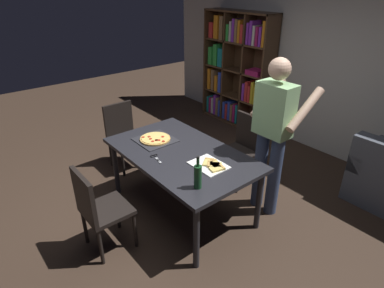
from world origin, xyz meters
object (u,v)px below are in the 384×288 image
(bookshelf, at_px, (236,70))
(pepperoni_pizza_on_tray, at_px, (155,139))
(wine_bottle, at_px, (198,176))
(kitchen_scissors, at_px, (155,157))
(dining_table, at_px, (181,158))
(chair_left_end, at_px, (123,132))
(person_serving_pizza, at_px, (273,130))
(chair_far_side, at_px, (243,145))
(chair_near_camera, at_px, (97,207))

(bookshelf, height_order, pepperoni_pizza_on_tray, bookshelf)
(wine_bottle, relative_size, kitchen_scissors, 1.60)
(kitchen_scissors, bearing_deg, dining_table, 75.19)
(dining_table, height_order, kitchen_scissors, kitchen_scissors)
(chair_left_end, height_order, person_serving_pizza, person_serving_pizza)
(dining_table, height_order, chair_left_end, chair_left_end)
(bookshelf, relative_size, person_serving_pizza, 1.11)
(pepperoni_pizza_on_tray, distance_m, wine_bottle, 1.06)
(person_serving_pizza, distance_m, pepperoni_pizza_on_tray, 1.32)
(chair_left_end, height_order, kitchen_scissors, chair_left_end)
(chair_far_side, bearing_deg, wine_bottle, -64.32)
(wine_bottle, bearing_deg, chair_near_camera, -131.13)
(chair_far_side, bearing_deg, person_serving_pizza, -20.68)
(dining_table, xyz_separation_m, kitchen_scissors, (-0.07, -0.28, 0.08))
(chair_near_camera, height_order, kitchen_scissors, chair_near_camera)
(bookshelf, height_order, kitchen_scissors, bookshelf)
(chair_far_side, relative_size, kitchen_scissors, 4.55)
(chair_far_side, distance_m, wine_bottle, 1.46)
(chair_left_end, distance_m, pepperoni_pizza_on_tray, 0.95)
(chair_near_camera, xyz_separation_m, person_serving_pizza, (0.58, 1.76, 0.49))
(chair_far_side, height_order, bookshelf, bookshelf)
(chair_left_end, relative_size, bookshelf, 0.46)
(pepperoni_pizza_on_tray, relative_size, wine_bottle, 1.29)
(dining_table, bearing_deg, wine_bottle, -25.04)
(chair_left_end, distance_m, person_serving_pizza, 2.12)
(chair_far_side, relative_size, pepperoni_pizza_on_tray, 2.20)
(dining_table, height_order, chair_far_side, chair_far_side)
(chair_near_camera, relative_size, bookshelf, 0.46)
(bookshelf, distance_m, wine_bottle, 3.38)
(chair_near_camera, relative_size, kitchen_scissors, 4.55)
(person_serving_pizza, bearing_deg, chair_near_camera, -108.35)
(chair_near_camera, bearing_deg, pepperoni_pizza_on_tray, 114.02)
(pepperoni_pizza_on_tray, xyz_separation_m, kitchen_scissors, (0.34, -0.22, -0.01))
(dining_table, relative_size, pepperoni_pizza_on_tray, 4.12)
(chair_near_camera, distance_m, bookshelf, 3.70)
(person_serving_pizza, bearing_deg, chair_far_side, 159.32)
(dining_table, xyz_separation_m, person_serving_pizza, (0.58, 0.77, 0.32))
(chair_far_side, distance_m, person_serving_pizza, 0.79)
(person_serving_pizza, relative_size, pepperoni_pizza_on_tray, 4.28)
(dining_table, height_order, chair_near_camera, chair_near_camera)
(bookshelf, bearing_deg, dining_table, -58.12)
(dining_table, xyz_separation_m, bookshelf, (-1.48, 2.37, 0.28))
(chair_far_side, distance_m, kitchen_scissors, 1.29)
(bookshelf, xyz_separation_m, person_serving_pizza, (2.06, -1.60, 0.03))
(pepperoni_pizza_on_tray, distance_m, kitchen_scissors, 0.41)
(dining_table, xyz_separation_m, wine_bottle, (0.61, -0.29, 0.19))
(bookshelf, xyz_separation_m, kitchen_scissors, (1.40, -2.65, -0.21))
(bookshelf, bearing_deg, chair_near_camera, -66.30)
(person_serving_pizza, distance_m, kitchen_scissors, 1.26)
(chair_near_camera, relative_size, chair_left_end, 1.00)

